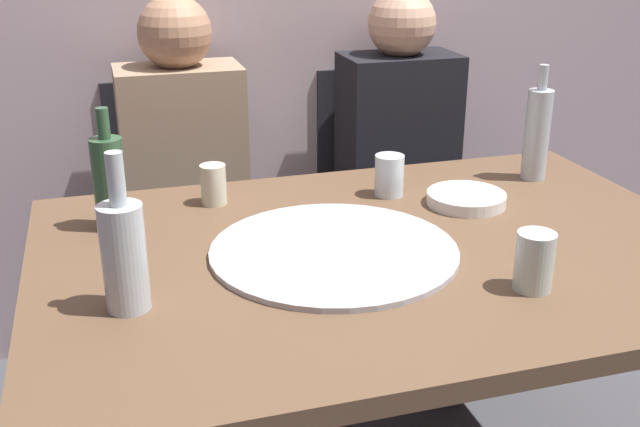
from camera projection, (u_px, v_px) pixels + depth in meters
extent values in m
cube|color=brown|center=(382.00, 255.00, 1.60)|extent=(1.44, 0.99, 0.04)
cylinder|color=brown|center=(77.00, 345.00, 1.95)|extent=(0.06, 0.06, 0.69)
cylinder|color=brown|center=(531.00, 279.00, 2.30)|extent=(0.06, 0.06, 0.69)
cylinder|color=#ADADB2|center=(334.00, 251.00, 1.55)|extent=(0.51, 0.51, 0.01)
cylinder|color=#B2BCC1|center=(537.00, 135.00, 1.95)|extent=(0.06, 0.06, 0.24)
cylinder|color=#B2BCC1|center=(543.00, 77.00, 1.90)|extent=(0.02, 0.02, 0.06)
cylinder|color=#B2BCC1|center=(124.00, 258.00, 1.30)|extent=(0.08, 0.08, 0.19)
cylinder|color=#B2BCC1|center=(116.00, 179.00, 1.25)|extent=(0.03, 0.03, 0.09)
cylinder|color=#2D5133|center=(110.00, 184.00, 1.65)|extent=(0.07, 0.07, 0.20)
cylinder|color=#2D5133|center=(103.00, 123.00, 1.60)|extent=(0.03, 0.03, 0.07)
cylinder|color=beige|center=(213.00, 184.00, 1.80)|extent=(0.06, 0.06, 0.10)
cylinder|color=silver|center=(389.00, 175.00, 1.86)|extent=(0.07, 0.07, 0.10)
cylinder|color=#B7C6BC|center=(534.00, 261.00, 1.39)|extent=(0.07, 0.07, 0.11)
cylinder|color=white|center=(466.00, 199.00, 1.81)|extent=(0.19, 0.19, 0.03)
cube|color=black|center=(190.00, 236.00, 2.34)|extent=(0.44, 0.44, 0.05)
cube|color=black|center=(177.00, 148.00, 2.43)|extent=(0.44, 0.04, 0.45)
cylinder|color=black|center=(265.00, 324.00, 2.31)|extent=(0.04, 0.04, 0.42)
cylinder|color=black|center=(138.00, 343.00, 2.20)|extent=(0.04, 0.04, 0.42)
cylinder|color=black|center=(241.00, 271.00, 2.64)|extent=(0.04, 0.04, 0.42)
cylinder|color=black|center=(130.00, 286.00, 2.54)|extent=(0.04, 0.04, 0.42)
cube|color=black|center=(397.00, 212.00, 2.52)|extent=(0.44, 0.44, 0.05)
cube|color=black|center=(377.00, 132.00, 2.61)|extent=(0.44, 0.04, 0.45)
cylinder|color=black|center=(470.00, 294.00, 2.49)|extent=(0.04, 0.04, 0.42)
cylinder|color=black|center=(361.00, 310.00, 2.39)|extent=(0.04, 0.04, 0.42)
cylinder|color=black|center=(423.00, 248.00, 2.83)|extent=(0.04, 0.04, 0.42)
cylinder|color=black|center=(325.00, 261.00, 2.73)|extent=(0.04, 0.04, 0.42)
cube|color=#937A60|center=(183.00, 153.00, 2.26)|extent=(0.36, 0.22, 0.52)
sphere|color=#A87A5B|center=(175.00, 33.00, 2.13)|extent=(0.21, 0.21, 0.21)
cylinder|color=#3B3026|center=(225.00, 256.00, 2.20)|extent=(0.12, 0.40, 0.12)
cylinder|color=#3B3026|center=(170.00, 263.00, 2.15)|extent=(0.12, 0.40, 0.12)
cylinder|color=#3B3026|center=(242.00, 359.00, 2.10)|extent=(0.11, 0.11, 0.45)
cylinder|color=#3B3026|center=(184.00, 368.00, 2.06)|extent=(0.11, 0.11, 0.45)
cube|color=black|center=(397.00, 135.00, 2.44)|extent=(0.36, 0.22, 0.52)
sphere|color=tan|center=(402.00, 23.00, 2.31)|extent=(0.21, 0.21, 0.21)
cylinder|color=black|center=(442.00, 230.00, 2.38)|extent=(0.12, 0.40, 0.12)
cylinder|color=black|center=(395.00, 236.00, 2.34)|extent=(0.12, 0.40, 0.12)
cylinder|color=black|center=(466.00, 323.00, 2.28)|extent=(0.11, 0.11, 0.45)
cylinder|color=black|center=(417.00, 331.00, 2.24)|extent=(0.11, 0.11, 0.45)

